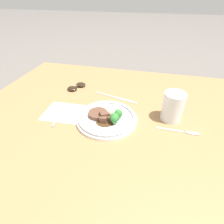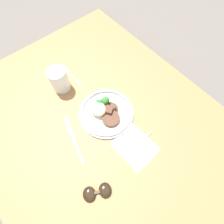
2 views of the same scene
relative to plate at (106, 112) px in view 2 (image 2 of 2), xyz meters
The scene contains 9 objects.
ground_plane 0.08m from the plate, 91.33° to the left, with size 8.00×8.00×0.00m, color #5B5651.
dining_table 0.06m from the plate, 91.33° to the left, with size 1.21×0.97×0.04m.
napkin 0.20m from the plate, behind, with size 0.17×0.15×0.00m.
plate is the anchor object (origin of this frame).
juice_glass 0.26m from the plate, 15.95° to the left, with size 0.08×0.08×0.12m.
fork 0.20m from the plate, behind, with size 0.02×0.17×0.00m.
knife 0.18m from the plate, 89.43° to the left, with size 0.22×0.07×0.00m.
spoon 0.31m from the plate, ahead, with size 0.16×0.02×0.01m.
sunglasses 0.32m from the plate, 135.07° to the left, with size 0.10×0.12×0.02m.
Camera 2 is at (-0.28, 0.15, 0.75)m, focal length 28.00 mm.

